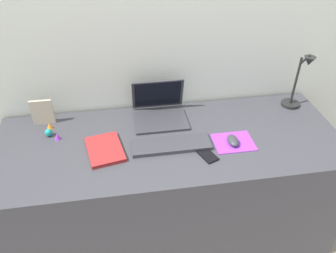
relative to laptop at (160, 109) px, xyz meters
The scene contains 14 objects.
ground_plane 0.83m from the laptop, 84.41° to the right, with size 6.00×6.00×0.00m, color gray.
back_wall 0.18m from the laptop, 82.33° to the left, with size 3.06×0.05×1.47m, color beige.
desk 0.48m from the laptop, 84.41° to the right, with size 1.86×0.71×0.74m, color #38383D.
laptop is the anchor object (origin of this frame).
keyboard 0.29m from the laptop, 85.61° to the right, with size 0.41×0.13×0.02m, color #333338.
mousepad 0.47m from the laptop, 40.50° to the right, with size 0.21×0.17×0.00m, color purple.
mouse 0.46m from the laptop, 42.06° to the right, with size 0.06×0.10×0.03m, color #333338.
cell_phone 0.42m from the laptop, 63.82° to the right, with size 0.06×0.13×0.01m, color black.
desk_lamp 0.82m from the laptop, ahead, with size 0.11×0.16×0.36m.
notebook_pad 0.42m from the laptop, 140.32° to the right, with size 0.17×0.24×0.02m, color maroon.
picture_frame 0.66m from the laptop, behind, with size 0.12×0.02×0.15m, color #B2A58C.
toy_figurine_orange 0.62m from the laptop, behind, with size 0.03×0.03×0.04m, color orange.
toy_figurine_teal 0.62m from the laptop, behind, with size 0.04×0.04×0.04m, color teal.
toy_figurine_purple 0.58m from the laptop, 167.60° to the right, with size 0.03×0.03×0.04m, color purple.
Camera 1 is at (-0.23, -1.38, 1.84)m, focal length 35.69 mm.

